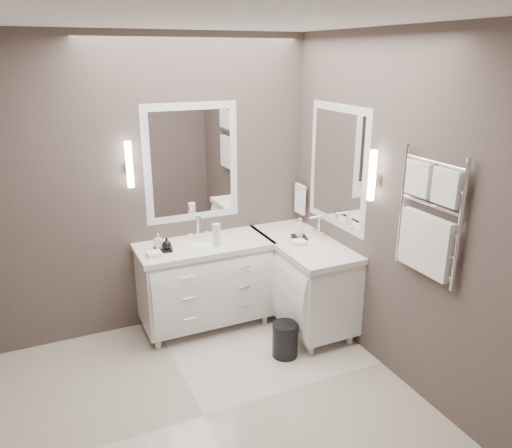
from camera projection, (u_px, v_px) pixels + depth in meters
name	position (u px, v px, depth m)	size (l,w,h in m)	color
floor	(204.00, 416.00, 3.64)	(3.20, 3.00, 0.01)	beige
ceiling	(187.00, 16.00, 2.76)	(3.20, 3.00, 0.01)	white
wall_back	(144.00, 189.00, 4.50)	(3.20, 0.01, 2.70)	#4D413D
wall_front	(319.00, 372.00, 1.91)	(3.20, 0.01, 2.70)	#4D413D
wall_right	(396.00, 212.00, 3.83)	(0.01, 3.00, 2.70)	#4D413D
vanity_back	(205.00, 279.00, 4.71)	(1.24, 0.59, 0.97)	white
vanity_right	(303.00, 276.00, 4.78)	(0.59, 1.24, 0.97)	white
mirror_back	(192.00, 163.00, 4.60)	(0.90, 0.02, 1.10)	white
mirror_right	(337.00, 167.00, 4.45)	(0.02, 0.90, 1.10)	white
sconce_back	(129.00, 165.00, 4.30)	(0.06, 0.06, 0.40)	white
sconce_right	(372.00, 176.00, 3.91)	(0.06, 0.06, 0.40)	white
towel_bar_corner	(300.00, 198.00, 5.05)	(0.03, 0.22, 0.30)	white
towel_ladder	(428.00, 223.00, 3.45)	(0.06, 0.58, 0.90)	white
waste_bin	(285.00, 340.00, 4.32)	(0.22, 0.22, 0.31)	black
amenity_tray_back	(163.00, 250.00, 4.41)	(0.17, 0.12, 0.02)	black
amenity_tray_right	(299.00, 238.00, 4.69)	(0.13, 0.17, 0.03)	black
water_bottle	(217.00, 235.00, 4.51)	(0.07, 0.07, 0.21)	silver
soap_bottle_a	(158.00, 241.00, 4.39)	(0.06, 0.06, 0.13)	white
soap_bottle_b	(167.00, 243.00, 4.38)	(0.08, 0.08, 0.10)	black
soap_bottle_c	(300.00, 228.00, 4.66)	(0.07, 0.07, 0.18)	white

